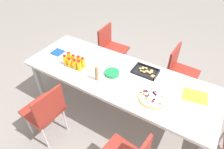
% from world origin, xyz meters
% --- Properties ---
extents(ground_plane, '(12.00, 12.00, 0.00)m').
position_xyz_m(ground_plane, '(0.00, 0.00, 0.00)').
color(ground_plane, gray).
extents(party_table, '(2.40, 0.85, 0.72)m').
position_xyz_m(party_table, '(0.00, 0.00, 0.66)').
color(party_table, white).
rests_on(party_table, ground_plane).
extents(chair_far_right, '(0.42, 0.42, 0.83)m').
position_xyz_m(chair_far_right, '(0.58, 0.79, 0.50)').
color(chair_far_right, maroon).
rests_on(chair_far_right, ground_plane).
extents(chair_near_left, '(0.43, 0.43, 0.83)m').
position_xyz_m(chair_near_left, '(-0.52, -0.75, 0.50)').
color(chair_near_left, maroon).
rests_on(chair_near_left, ground_plane).
extents(chair_far_left, '(0.41, 0.41, 0.83)m').
position_xyz_m(chair_far_left, '(-0.60, 0.81, 0.50)').
color(chair_far_left, maroon).
rests_on(chair_far_left, ground_plane).
extents(juice_bottle_0, '(0.05, 0.05, 0.14)m').
position_xyz_m(juice_bottle_0, '(-0.68, -0.17, 0.79)').
color(juice_bottle_0, '#F8AE14').
rests_on(juice_bottle_0, party_table).
extents(juice_bottle_1, '(0.05, 0.05, 0.13)m').
position_xyz_m(juice_bottle_1, '(-0.60, -0.18, 0.78)').
color(juice_bottle_1, '#F9AF14').
rests_on(juice_bottle_1, party_table).
extents(juice_bottle_2, '(0.06, 0.06, 0.14)m').
position_xyz_m(juice_bottle_2, '(-0.52, -0.17, 0.79)').
color(juice_bottle_2, '#FAAC14').
rests_on(juice_bottle_2, party_table).
extents(juice_bottle_3, '(0.06, 0.06, 0.14)m').
position_xyz_m(juice_bottle_3, '(-0.45, -0.17, 0.79)').
color(juice_bottle_3, '#F9AD14').
rests_on(juice_bottle_3, party_table).
extents(juice_bottle_4, '(0.06, 0.06, 0.15)m').
position_xyz_m(juice_bottle_4, '(-0.68, -0.10, 0.79)').
color(juice_bottle_4, '#F9AF14').
rests_on(juice_bottle_4, party_table).
extents(juice_bottle_5, '(0.05, 0.05, 0.14)m').
position_xyz_m(juice_bottle_5, '(-0.60, -0.10, 0.79)').
color(juice_bottle_5, '#F9AD14').
rests_on(juice_bottle_5, party_table).
extents(juice_bottle_6, '(0.06, 0.06, 0.14)m').
position_xyz_m(juice_bottle_6, '(-0.52, -0.09, 0.79)').
color(juice_bottle_6, '#F8AC14').
rests_on(juice_bottle_6, party_table).
extents(juice_bottle_7, '(0.05, 0.05, 0.15)m').
position_xyz_m(juice_bottle_7, '(-0.45, -0.10, 0.79)').
color(juice_bottle_7, '#FAAD14').
rests_on(juice_bottle_7, party_table).
extents(fruit_pizza, '(0.32, 0.32, 0.05)m').
position_xyz_m(fruit_pizza, '(0.52, -0.14, 0.74)').
color(fruit_pizza, tan).
rests_on(fruit_pizza, party_table).
extents(snack_tray, '(0.31, 0.22, 0.04)m').
position_xyz_m(snack_tray, '(0.28, 0.22, 0.74)').
color(snack_tray, black).
rests_on(snack_tray, party_table).
extents(plate_stack, '(0.18, 0.18, 0.04)m').
position_xyz_m(plate_stack, '(-0.06, -0.03, 0.74)').
color(plate_stack, '#1E8C4C').
rests_on(plate_stack, party_table).
extents(napkin_stack, '(0.15, 0.15, 0.02)m').
position_xyz_m(napkin_stack, '(-0.96, -0.03, 0.73)').
color(napkin_stack, '#194CA5').
rests_on(napkin_stack, party_table).
extents(cardboard_tube, '(0.04, 0.04, 0.19)m').
position_xyz_m(cardboard_tube, '(-0.16, -0.21, 0.82)').
color(cardboard_tube, '#9E7A56').
rests_on(cardboard_tube, party_table).
extents(paper_folder, '(0.29, 0.25, 0.01)m').
position_xyz_m(paper_folder, '(0.90, 0.12, 0.72)').
color(paper_folder, yellow).
rests_on(paper_folder, party_table).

